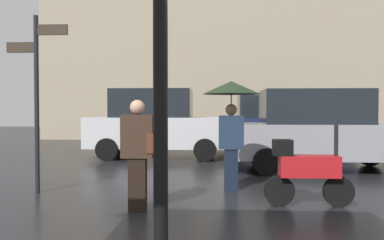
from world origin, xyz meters
The scene contains 7 objects.
pedestrian_with_umbrella centered at (0.61, 4.17, 1.59)m, with size 1.03×1.03×1.97m.
pedestrian_with_bag centered at (-0.78, 2.64, 0.91)m, with size 0.49×0.24×1.60m.
parked_scooter centered at (1.69, 3.05, 0.55)m, with size 1.34×0.32×1.23m.
parked_car_left centered at (2.82, 6.66, 0.97)m, with size 4.43×1.86×1.93m.
parked_car_right centered at (-1.43, 8.95, 1.04)m, with size 4.31×1.87×2.08m.
parked_car_distant centered at (2.55, 10.96, 0.99)m, with size 4.56×1.94×1.95m.
street_signpost centered at (-2.78, 3.74, 1.87)m, with size 1.08×0.08×3.09m.
Camera 1 is at (0.31, -2.97, 1.46)m, focal length 36.94 mm.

